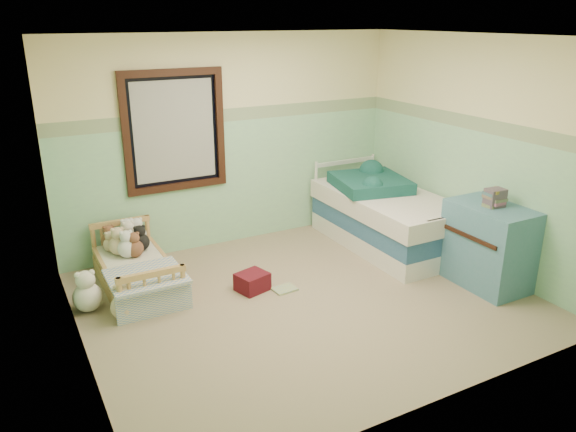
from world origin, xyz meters
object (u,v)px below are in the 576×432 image
plush_floor_tan (124,307)px  plush_floor_cream (88,297)px  dresser (488,246)px  floor_book (285,289)px  red_pillow (252,282)px  toddler_bed_frame (138,280)px  twin_bed_frame (385,237)px

plush_floor_tan → plush_floor_cream: bearing=130.2°
dresser → floor_book: 2.15m
plush_floor_cream → dresser: size_ratio=0.32×
plush_floor_cream → red_pillow: 1.60m
red_pillow → toddler_bed_frame: bearing=149.2°
plush_floor_tan → floor_book: (1.58, -0.20, -0.11)m
toddler_bed_frame → twin_bed_frame: twin_bed_frame is taller
twin_bed_frame → dresser: dresser is taller
toddler_bed_frame → plush_floor_cream: 0.59m
red_pillow → floor_book: 0.34m
twin_bed_frame → floor_book: (-1.65, -0.47, -0.10)m
twin_bed_frame → red_pillow: bearing=-171.0°
plush_floor_tan → floor_book: plush_floor_tan is taller
dresser → toddler_bed_frame: bearing=153.3°
plush_floor_tan → floor_book: bearing=-7.3°
plush_floor_tan → twin_bed_frame: 3.24m
twin_bed_frame → red_pillow: 1.97m
plush_floor_tan → red_pillow: (1.29, -0.04, -0.03)m
toddler_bed_frame → red_pillow: (1.03, -0.61, 0.01)m
plush_floor_cream → twin_bed_frame: bearing=-0.9°
red_pillow → floor_book: bearing=-28.8°
twin_bed_frame → dresser: 1.39m
twin_bed_frame → toddler_bed_frame: bearing=174.2°
plush_floor_cream → plush_floor_tan: plush_floor_cream is taller
toddler_bed_frame → dresser: (3.24, -1.63, 0.35)m
toddler_bed_frame → red_pillow: size_ratio=4.40×
twin_bed_frame → plush_floor_cream: bearing=179.1°
twin_bed_frame → plush_floor_tan: bearing=-175.3°
twin_bed_frame → floor_book: 1.72m
toddler_bed_frame → plush_floor_tan: plush_floor_tan is taller
plush_floor_cream → red_pillow: bearing=-13.0°
plush_floor_cream → twin_bed_frame: 3.50m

